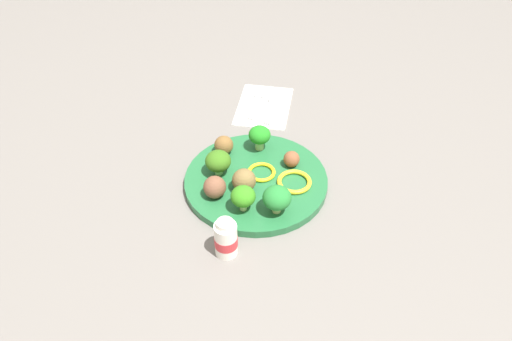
{
  "coord_description": "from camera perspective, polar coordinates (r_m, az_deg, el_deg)",
  "views": [
    {
      "loc": [
        -0.72,
        -0.15,
        0.7
      ],
      "look_at": [
        0.0,
        0.0,
        0.04
      ],
      "focal_mm": 36.08,
      "sensor_mm": 36.0,
      "label": 1
    }
  ],
  "objects": [
    {
      "name": "broccoli_floret_back_right",
      "position": [
        0.92,
        2.34,
        -3.06
      ],
      "size": [
        0.05,
        0.05,
        0.06
      ],
      "color": "#ACC674",
      "rests_on": "plate"
    },
    {
      "name": "pepper_ring_mid_left",
      "position": [
        0.99,
        4.25,
        -1.33
      ],
      "size": [
        0.09,
        0.09,
        0.01
      ],
      "primitive_type": "torus",
      "rotation": [
        0.0,
        0.0,
        0.76
      ],
      "color": "yellow",
      "rests_on": "plate"
    },
    {
      "name": "meatball_back_right",
      "position": [
        0.96,
        -4.6,
        -1.85
      ],
      "size": [
        0.04,
        0.04,
        0.04
      ],
      "primitive_type": "sphere",
      "color": "brown",
      "rests_on": "plate"
    },
    {
      "name": "plate",
      "position": [
        1.01,
        0.0,
        -1.19
      ],
      "size": [
        0.28,
        0.28,
        0.02
      ],
      "primitive_type": "cylinder",
      "color": "#236638",
      "rests_on": "ground_plane"
    },
    {
      "name": "broccoli_floret_front_right",
      "position": [
        0.92,
        -1.44,
        -2.91
      ],
      "size": [
        0.05,
        0.05,
        0.05
      ],
      "color": "#ACCC79",
      "rests_on": "plate"
    },
    {
      "name": "broccoli_floret_near_rim",
      "position": [
        1.05,
        0.4,
        3.89
      ],
      "size": [
        0.05,
        0.05,
        0.05
      ],
      "color": "#9FCB77",
      "rests_on": "plate"
    },
    {
      "name": "ground_plane",
      "position": [
        1.01,
        0.0,
        -1.52
      ],
      "size": [
        4.0,
        4.0,
        0.0
      ],
      "primitive_type": "plane",
      "color": "slate"
    },
    {
      "name": "napkin",
      "position": [
        1.22,
        0.87,
        7.17
      ],
      "size": [
        0.17,
        0.13,
        0.01
      ],
      "primitive_type": "cube",
      "rotation": [
        0.0,
        0.0,
        0.04
      ],
      "color": "white",
      "rests_on": "ground_plane"
    },
    {
      "name": "meatball_near_rim",
      "position": [
        0.96,
        -1.34,
        -1.11
      ],
      "size": [
        0.05,
        0.05,
        0.05
      ],
      "primitive_type": "sphere",
      "color": "brown",
      "rests_on": "plate"
    },
    {
      "name": "yogurt_bottle",
      "position": [
        0.87,
        -3.36,
        -7.58
      ],
      "size": [
        0.04,
        0.04,
        0.08
      ],
      "color": "white",
      "rests_on": "ground_plane"
    },
    {
      "name": "meatball_far_rim",
      "position": [
        1.05,
        -3.59,
        2.84
      ],
      "size": [
        0.04,
        0.04,
        0.04
      ],
      "primitive_type": "sphere",
      "color": "brown",
      "rests_on": "plate"
    },
    {
      "name": "broccoli_floret_front_left",
      "position": [
        1.0,
        -4.18,
        1.12
      ],
      "size": [
        0.05,
        0.05,
        0.05
      ],
      "color": "#8CCE70",
      "rests_on": "plate"
    },
    {
      "name": "knife",
      "position": [
        1.22,
        1.77,
        7.47
      ],
      "size": [
        0.15,
        0.02,
        0.01
      ],
      "color": "silver",
      "rests_on": "napkin"
    },
    {
      "name": "fork",
      "position": [
        1.23,
        0.1,
        7.65
      ],
      "size": [
        0.12,
        0.02,
        0.01
      ],
      "color": "silver",
      "rests_on": "napkin"
    },
    {
      "name": "meatball_mid_left",
      "position": [
        1.02,
        3.96,
        1.28
      ],
      "size": [
        0.03,
        0.03,
        0.03
      ],
      "primitive_type": "sphere",
      "color": "brown",
      "rests_on": "plate"
    },
    {
      "name": "pepper_ring_mid_right",
      "position": [
        1.01,
        0.61,
        -0.18
      ],
      "size": [
        0.06,
        0.06,
        0.01
      ],
      "primitive_type": "torus",
      "rotation": [
        0.0,
        0.0,
        1.41
      ],
      "color": "yellow",
      "rests_on": "plate"
    }
  ]
}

